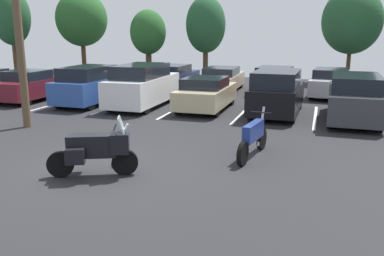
{
  "coord_description": "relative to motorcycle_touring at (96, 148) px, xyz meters",
  "views": [
    {
      "loc": [
        5.23,
        -8.87,
        3.48
      ],
      "look_at": [
        1.85,
        1.87,
        0.8
      ],
      "focal_mm": 38.71,
      "sensor_mm": 36.0,
      "label": 1
    }
  ],
  "objects": [
    {
      "name": "motorcycle_touring",
      "position": [
        0.0,
        0.0,
        0.0
      ],
      "size": [
        2.05,
        1.27,
        1.46
      ],
      "color": "black",
      "rests_on": "ground"
    },
    {
      "name": "car_white",
      "position": [
        -2.77,
        8.91,
        0.28
      ],
      "size": [
        1.9,
        4.8,
        1.95
      ],
      "color": "white",
      "rests_on": "ground"
    },
    {
      "name": "car_far_tan",
      "position": [
        -0.42,
        14.8,
        0.0
      ],
      "size": [
        1.98,
        4.77,
        1.4
      ],
      "color": "tan",
      "rests_on": "ground"
    },
    {
      "name": "car_far_navy",
      "position": [
        -3.42,
        14.8,
        0.02
      ],
      "size": [
        1.98,
        4.67,
        1.45
      ],
      "color": "navy",
      "rests_on": "ground"
    },
    {
      "name": "tree_left",
      "position": [
        6.69,
        21.29,
        3.35
      ],
      "size": [
        3.86,
        3.86,
        6.21
      ],
      "color": "#4C3823",
      "rests_on": "ground"
    },
    {
      "name": "car_maroon",
      "position": [
        -8.81,
        8.81,
        0.05
      ],
      "size": [
        1.83,
        4.23,
        1.53
      ],
      "color": "maroon",
      "rests_on": "ground"
    },
    {
      "name": "tree_far_left",
      "position": [
        -3.12,
        20.91,
        3.11
      ],
      "size": [
        2.84,
        2.84,
        5.82
      ],
      "color": "#4C3823",
      "rests_on": "ground"
    },
    {
      "name": "utility_pole",
      "position": [
        -5.13,
        3.86,
        3.41
      ],
      "size": [
        1.79,
        0.46,
        7.94
      ],
      "color": "brown",
      "rests_on": "ground"
    },
    {
      "name": "tree_center_left",
      "position": [
        -6.95,
        19.38,
        2.58
      ],
      "size": [
        2.55,
        2.55,
        4.87
      ],
      "color": "#4C3823",
      "rests_on": "ground"
    },
    {
      "name": "motorcycle_second",
      "position": [
        3.36,
        2.68,
        -0.12
      ],
      "size": [
        0.64,
        2.32,
        1.29
      ],
      "color": "black",
      "rests_on": "ground"
    },
    {
      "name": "car_far_silver",
      "position": [
        5.57,
        14.81,
        0.04
      ],
      "size": [
        2.3,
        4.98,
        1.49
      ],
      "color": "#B7B7BC",
      "rests_on": "ground"
    },
    {
      "name": "parking_stripes",
      "position": [
        -1.08,
        8.85,
        -0.69
      ],
      "size": [
        24.11,
        4.83,
        0.01
      ],
      "color": "silver",
      "rests_on": "ground"
    },
    {
      "name": "car_charcoal",
      "position": [
        6.32,
        8.58,
        0.21
      ],
      "size": [
        1.99,
        4.9,
        1.81
      ],
      "color": "#38383D",
      "rests_on": "ground"
    },
    {
      "name": "tree_right",
      "position": [
        -16.85,
        17.33,
        3.69
      ],
      "size": [
        2.74,
        2.74,
        6.44
      ],
      "color": "#4C3823",
      "rests_on": "ground"
    },
    {
      "name": "tree_center_right",
      "position": [
        -12.86,
        20.31,
        3.58
      ],
      "size": [
        3.91,
        3.91,
        6.36
      ],
      "color": "#4C3823",
      "rests_on": "ground"
    },
    {
      "name": "car_champagne",
      "position": [
        0.22,
        9.06,
        0.03
      ],
      "size": [
        1.88,
        4.27,
        1.46
      ],
      "color": "#C1B289",
      "rests_on": "ground"
    },
    {
      "name": "ground",
      "position": [
        -0.16,
        0.44,
        -0.74
      ],
      "size": [
        44.0,
        44.0,
        0.1
      ],
      "primitive_type": "cube",
      "color": "#262628"
    },
    {
      "name": "car_far_red",
      "position": [
        2.57,
        15.13,
        0.03
      ],
      "size": [
        2.26,
        4.44,
        1.48
      ],
      "color": "maroon",
      "rests_on": "ground"
    },
    {
      "name": "car_black",
      "position": [
        3.33,
        8.91,
        0.23
      ],
      "size": [
        1.96,
        4.59,
        1.87
      ],
      "color": "black",
      "rests_on": "ground"
    },
    {
      "name": "car_blue",
      "position": [
        -5.42,
        8.82,
        0.21
      ],
      "size": [
        1.87,
        4.44,
        1.81
      ],
      "color": "#2D519E",
      "rests_on": "ground"
    }
  ]
}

